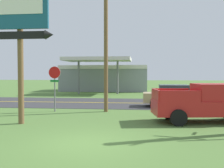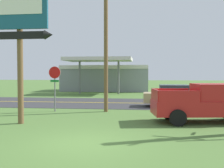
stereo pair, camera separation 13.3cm
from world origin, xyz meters
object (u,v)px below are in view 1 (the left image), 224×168
stop_sign (55,81)px  car_tan_mid_lane (172,96)px  utility_pole (106,38)px  motel_sign (20,24)px  gas_station (105,77)px  pickup_red_parked_on_lawn (206,103)px

stop_sign → car_tan_mid_lane: bearing=23.5°
stop_sign → utility_pole: 4.34m
motel_sign → utility_pole: 5.91m
gas_station → pickup_red_parked_on_lawn: gas_station is taller
utility_pole → pickup_red_parked_on_lawn: (5.58, -3.16, -3.83)m
gas_station → car_tan_mid_lane: (7.60, -17.57, -1.11)m
motel_sign → car_tan_mid_lane: 11.94m
utility_pole → car_tan_mid_lane: size_ratio=2.15×
utility_pole → pickup_red_parked_on_lawn: bearing=-29.6°
stop_sign → utility_pole: utility_pole is taller
motel_sign → car_tan_mid_lane: bearing=44.0°
gas_station → car_tan_mid_lane: bearing=-66.6°
motel_sign → gas_station: motel_sign is taller
pickup_red_parked_on_lawn → gas_station: bearing=109.9°
stop_sign → utility_pole: bearing=6.1°
motel_sign → utility_pole: bearing=53.3°
pickup_red_parked_on_lawn → car_tan_mid_lane: pickup_red_parked_on_lawn is taller
utility_pole → car_tan_mid_lane: utility_pole is taller
motel_sign → pickup_red_parked_on_lawn: motel_sign is taller
car_tan_mid_lane → pickup_red_parked_on_lawn: bearing=-80.6°
car_tan_mid_lane → motel_sign: bearing=-136.0°
utility_pole → gas_station: size_ratio=0.75×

